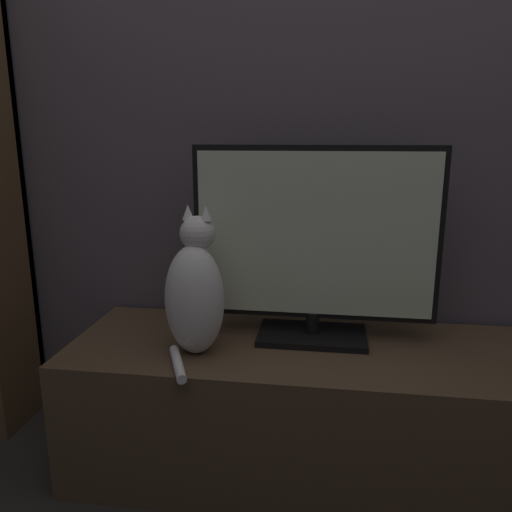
{
  "coord_description": "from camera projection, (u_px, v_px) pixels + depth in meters",
  "views": [
    {
      "loc": [
        0.02,
        -0.56,
        1.09
      ],
      "look_at": [
        -0.2,
        0.9,
        0.73
      ],
      "focal_mm": 35.0,
      "sensor_mm": 36.0,
      "label": 1
    }
  ],
  "objects": [
    {
      "name": "wall_back",
      "position": [
        328.0,
        72.0,
        1.67
      ],
      "size": [
        4.8,
        0.05,
        2.6
      ],
      "color": "#564C51",
      "rests_on": "ground_plane"
    },
    {
      "name": "tv_stand",
      "position": [
        317.0,
        410.0,
        1.63
      ],
      "size": [
        1.58,
        0.53,
        0.44
      ],
      "color": "brown",
      "rests_on": "ground_plane"
    },
    {
      "name": "tv",
      "position": [
        315.0,
        245.0,
        1.57
      ],
      "size": [
        0.77,
        0.21,
        0.62
      ],
      "color": "black",
      "rests_on": "tv_stand"
    },
    {
      "name": "cat",
      "position": [
        195.0,
        294.0,
        1.5
      ],
      "size": [
        0.21,
        0.31,
        0.45
      ],
      "rotation": [
        0.0,
        0.0,
        -0.2
      ],
      "color": "silver",
      "rests_on": "tv_stand"
    }
  ]
}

